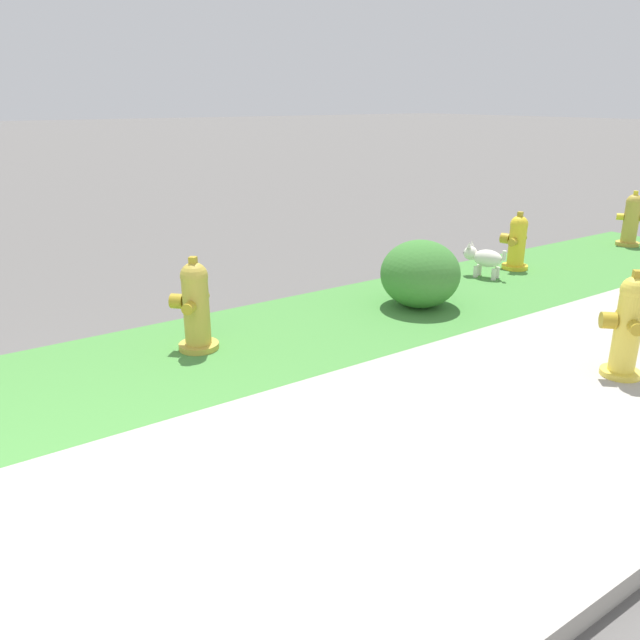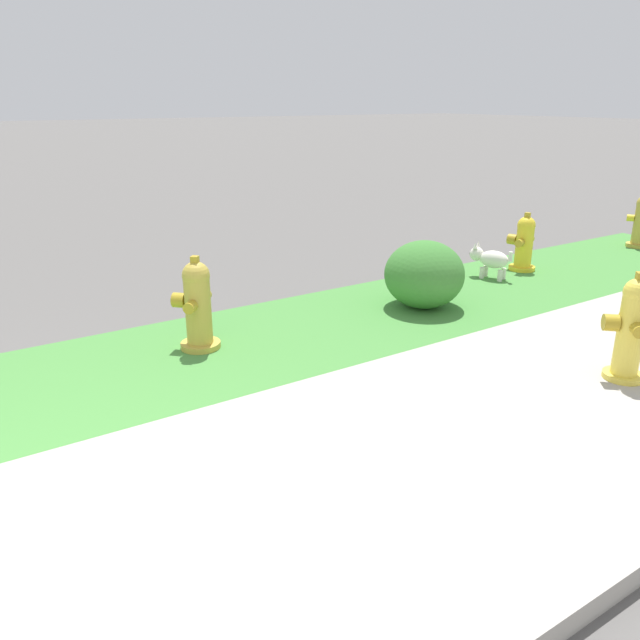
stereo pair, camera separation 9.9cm
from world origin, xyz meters
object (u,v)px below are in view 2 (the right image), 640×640
at_px(fire_hydrant_near_corner, 630,329).
at_px(small_white_dog, 490,259).
at_px(shrub_bush_mid_verge, 424,275).
at_px(fire_hydrant_mid_block, 197,305).
at_px(fire_hydrant_far_end, 524,243).

height_order(fire_hydrant_near_corner, small_white_dog, fire_hydrant_near_corner).
bearing_deg(fire_hydrant_near_corner, shrub_bush_mid_verge, 45.35).
distance_m(fire_hydrant_near_corner, shrub_bush_mid_verge, 2.04).
height_order(fire_hydrant_mid_block, fire_hydrant_near_corner, fire_hydrant_near_corner).
relative_size(fire_hydrant_mid_block, shrub_bush_mid_verge, 1.00).
distance_m(fire_hydrant_near_corner, small_white_dog, 2.69).
xyz_separation_m(fire_hydrant_far_end, shrub_bush_mid_verge, (-1.90, -0.39, 0.00)).
relative_size(fire_hydrant_near_corner, fire_hydrant_far_end, 1.18).
distance_m(fire_hydrant_far_end, shrub_bush_mid_verge, 1.94).
bearing_deg(fire_hydrant_near_corner, fire_hydrant_mid_block, 89.03).
bearing_deg(fire_hydrant_far_end, fire_hydrant_near_corner, -144.34).
relative_size(small_white_dog, shrub_bush_mid_verge, 0.61).
xyz_separation_m(fire_hydrant_near_corner, fire_hydrant_far_end, (1.83, 2.42, -0.06)).
bearing_deg(small_white_dog, fire_hydrant_mid_block, 71.91).
bearing_deg(shrub_bush_mid_verge, fire_hydrant_mid_block, 174.78).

